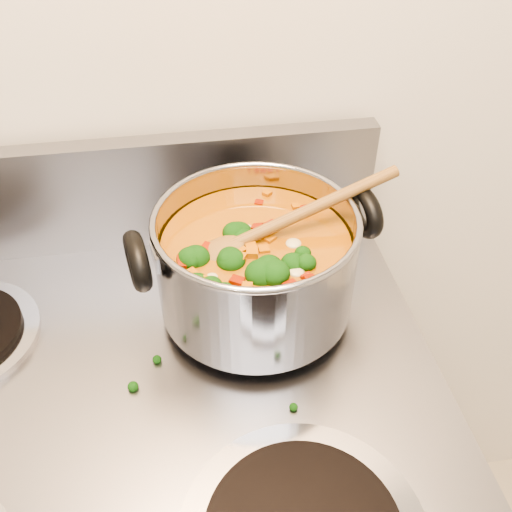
{
  "coord_description": "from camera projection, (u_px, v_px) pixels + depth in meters",
  "views": [
    {
      "loc": [
        0.08,
        0.8,
        1.44
      ],
      "look_at": [
        0.16,
        1.3,
        1.01
      ],
      "focal_mm": 40.0,
      "sensor_mm": 36.0,
      "label": 1
    }
  ],
  "objects": [
    {
      "name": "wooden_spoon",
      "position": [
        266.0,
        230.0,
        0.65
      ],
      "size": [
        0.26,
        0.08,
        0.08
      ],
      "rotation": [
        0.0,
        0.0,
        0.22
      ],
      "color": "brown",
      "rests_on": "stockpot"
    },
    {
      "name": "cooktop_crumbs",
      "position": [
        286.0,
        273.0,
        0.77
      ],
      "size": [
        0.3,
        0.3,
        0.01
      ],
      "color": "black",
      "rests_on": "electric_range"
    },
    {
      "name": "stockpot",
      "position": [
        255.0,
        262.0,
        0.67
      ],
      "size": [
        0.3,
        0.24,
        0.14
      ],
      "rotation": [
        0.0,
        0.0,
        0.18
      ],
      "color": "#929299",
      "rests_on": "electric_range"
    }
  ]
}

